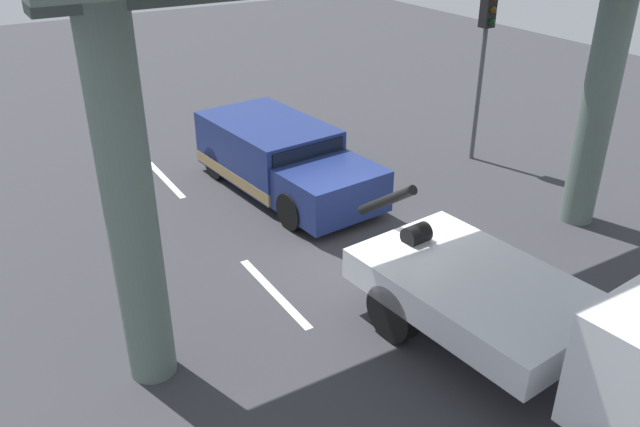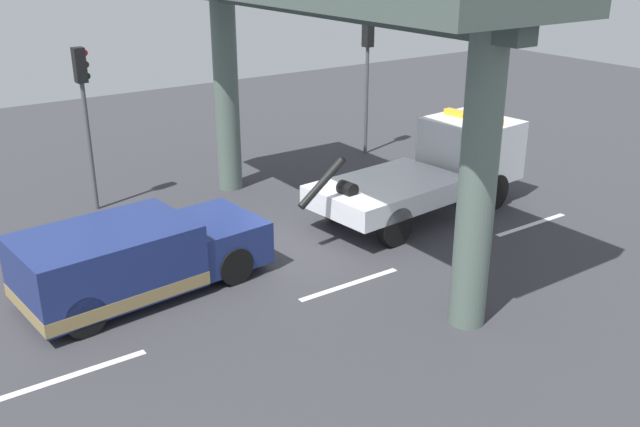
% 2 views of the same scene
% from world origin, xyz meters
% --- Properties ---
extents(ground_plane, '(60.00, 40.00, 0.10)m').
position_xyz_m(ground_plane, '(0.00, 0.00, -0.05)').
color(ground_plane, '#38383D').
extents(lane_stripe_west, '(2.60, 0.16, 0.01)m').
position_xyz_m(lane_stripe_west, '(-6.00, -2.30, 0.00)').
color(lane_stripe_west, silver).
rests_on(lane_stripe_west, ground).
extents(lane_stripe_mid, '(2.60, 0.16, 0.01)m').
position_xyz_m(lane_stripe_mid, '(0.00, -2.30, 0.00)').
color(lane_stripe_mid, silver).
rests_on(lane_stripe_mid, ground).
extents(tow_truck_white, '(7.33, 2.92, 2.46)m').
position_xyz_m(tow_truck_white, '(4.76, 0.07, 1.20)').
color(tow_truck_white, white).
rests_on(tow_truck_white, ground).
extents(towed_van_green, '(5.37, 2.63, 1.58)m').
position_xyz_m(towed_van_green, '(-3.96, -0.01, 0.78)').
color(towed_van_green, navy).
rests_on(towed_van_green, ground).
extents(traffic_light_near, '(0.39, 0.32, 4.43)m').
position_xyz_m(traffic_light_near, '(-2.98, 5.40, 3.22)').
color(traffic_light_near, '#515456').
rests_on(traffic_light_near, ground).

